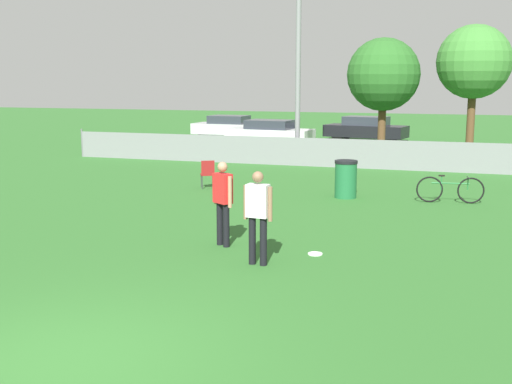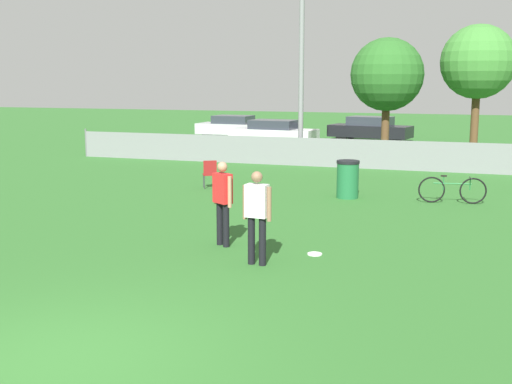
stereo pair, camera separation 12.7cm
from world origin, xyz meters
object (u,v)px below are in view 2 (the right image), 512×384
(folding_chair_sideline, at_px, (210,172))
(frisbee_disc, at_px, (315,254))
(player_thrower_red, at_px, (223,198))
(light_pole, at_px, (302,17))
(tree_far_right, at_px, (478,62))
(parked_car_silver, at_px, (233,127))
(tree_near_pole, at_px, (387,75))
(trash_bin, at_px, (348,179))
(player_receiver_white, at_px, (257,211))
(bicycle_sideline, at_px, (452,190))
(parked_car_dark, at_px, (370,129))
(parked_car_white, at_px, (274,132))

(folding_chair_sideline, bearing_deg, frisbee_disc, 99.04)
(player_thrower_red, bearing_deg, light_pole, 131.00)
(tree_far_right, relative_size, parked_car_silver, 1.33)
(tree_near_pole, bearing_deg, tree_far_right, 16.09)
(trash_bin, bearing_deg, parked_car_silver, 120.37)
(light_pole, relative_size, player_receiver_white, 5.79)
(folding_chair_sideline, bearing_deg, player_thrower_red, 86.82)
(light_pole, relative_size, folding_chair_sideline, 11.25)
(bicycle_sideline, relative_size, trash_bin, 1.67)
(bicycle_sideline, height_order, parked_car_dark, parked_car_dark)
(folding_chair_sideline, bearing_deg, bicycle_sideline, 150.75)
(bicycle_sideline, relative_size, parked_car_silver, 0.43)
(frisbee_disc, height_order, trash_bin, trash_bin)
(player_thrower_red, bearing_deg, parked_car_dark, 124.64)
(tree_far_right, distance_m, player_receiver_white, 17.86)
(player_receiver_white, xyz_separation_m, parked_car_silver, (-9.64, 24.09, -0.33))
(tree_near_pole, xyz_separation_m, player_thrower_red, (-1.16, -15.19, -2.52))
(parked_car_dark, bearing_deg, tree_far_right, -43.43)
(tree_near_pole, height_order, player_thrower_red, tree_near_pole)
(bicycle_sideline, relative_size, parked_car_white, 0.39)
(player_thrower_red, bearing_deg, bicycle_sideline, 88.79)
(player_thrower_red, height_order, frisbee_disc, player_thrower_red)
(bicycle_sideline, bearing_deg, parked_car_dark, 97.60)
(tree_far_right, distance_m, player_thrower_red, 17.11)
(frisbee_disc, xyz_separation_m, parked_car_white, (-7.04, 19.95, 0.63))
(light_pole, relative_size, player_thrower_red, 5.79)
(bicycle_sideline, bearing_deg, parked_car_white, 115.98)
(trash_bin, bearing_deg, bicycle_sideline, 2.01)
(frisbee_disc, bearing_deg, player_thrower_red, 178.13)
(frisbee_disc, relative_size, trash_bin, 0.27)
(light_pole, height_order, parked_car_white, light_pole)
(light_pole, xyz_separation_m, player_thrower_red, (1.89, -13.08, -4.73))
(tree_far_right, height_order, parked_car_white, tree_far_right)
(player_thrower_red, distance_m, frisbee_disc, 2.14)
(bicycle_sideline, distance_m, parked_car_silver, 21.11)
(player_receiver_white, bearing_deg, folding_chair_sideline, 124.17)
(player_thrower_red, bearing_deg, player_receiver_white, -11.55)
(folding_chair_sideline, bearing_deg, parked_car_silver, -99.72)
(folding_chair_sideline, xyz_separation_m, trash_bin, (4.31, -0.22, 0.04))
(bicycle_sideline, relative_size, parked_car_dark, 0.38)
(light_pole, bearing_deg, tree_near_pole, 34.64)
(parked_car_white, xyz_separation_m, parked_car_dark, (4.35, 3.77, 0.02))
(trash_bin, bearing_deg, parked_car_white, 115.18)
(light_pole, bearing_deg, parked_car_white, 115.42)
(parked_car_silver, relative_size, parked_car_dark, 0.90)
(folding_chair_sideline, height_order, parked_car_white, parked_car_white)
(parked_car_silver, bearing_deg, frisbee_disc, -63.07)
(light_pole, distance_m, player_thrower_red, 14.04)
(player_receiver_white, xyz_separation_m, bicycle_sideline, (3.11, 7.26, -0.61))
(light_pole, distance_m, player_receiver_white, 15.20)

